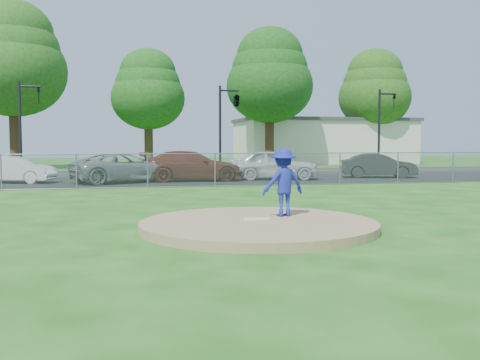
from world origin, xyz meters
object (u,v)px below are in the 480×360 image
at_px(parked_car_darkred, 192,166).
at_px(pitcher, 283,182).
at_px(traffic_signal_right, 382,122).
at_px(parked_car_gray, 125,168).
at_px(parked_car_pearl, 274,164).
at_px(parked_car_charcoal, 378,165).
at_px(tree_left, 13,58).
at_px(tree_right, 270,75).
at_px(tree_far_right, 375,88).
at_px(traffic_cone, 32,176).
at_px(traffic_signal_left, 24,119).
at_px(traffic_signal_center, 235,102).
at_px(commercial_building, 322,141).
at_px(parked_car_white, 15,170).
at_px(tree_center, 148,89).

bearing_deg(parked_car_darkred, pitcher, -178.50).
distance_m(traffic_signal_right, parked_car_gray, 18.64).
relative_size(parked_car_pearl, parked_car_charcoal, 1.15).
relative_size(tree_left, parked_car_darkred, 2.36).
bearing_deg(parked_car_pearl, tree_right, -3.38).
bearing_deg(tree_far_right, parked_car_gray, -139.51).
relative_size(tree_far_right, parked_car_charcoal, 2.59).
bearing_deg(pitcher, parked_car_darkred, -99.76).
relative_size(traffic_cone, parked_car_darkred, 0.15).
relative_size(traffic_cone, parked_car_gray, 0.15).
bearing_deg(traffic_signal_right, tree_left, 160.37).
height_order(tree_far_right, traffic_signal_left, tree_far_right).
xyz_separation_m(tree_far_right, parked_car_gray, (-22.99, -19.63, -6.33)).
bearing_deg(traffic_signal_right, parked_car_pearl, -146.82).
height_order(traffic_signal_center, traffic_signal_right, same).
bearing_deg(traffic_signal_center, tree_right, 63.29).
height_order(commercial_building, pitcher, commercial_building).
distance_m(pitcher, parked_car_darkred, 15.06).
bearing_deg(pitcher, commercial_building, -123.43).
bearing_deg(parked_car_darkred, parked_car_pearl, -88.47).
bearing_deg(commercial_building, tree_far_right, -36.87).
xyz_separation_m(tree_left, traffic_signal_center, (14.97, -9.00, -3.63)).
bearing_deg(parked_car_charcoal, parked_car_pearl, 109.79).
bearing_deg(parked_car_charcoal, tree_right, 24.16).
xyz_separation_m(parked_car_gray, parked_car_charcoal, (14.07, 0.82, -0.04)).
bearing_deg(parked_car_darkred, commercial_building, -35.02).
height_order(traffic_signal_right, parked_car_pearl, traffic_signal_right).
xyz_separation_m(traffic_signal_center, parked_car_gray, (-6.96, -6.63, -3.88)).
xyz_separation_m(traffic_signal_left, parked_car_pearl, (13.59, -6.15, -2.54)).
height_order(traffic_cone, parked_car_white, parked_car_white).
xyz_separation_m(tree_right, parked_car_white, (-17.26, -15.82, -7.00)).
xyz_separation_m(tree_center, parked_car_darkred, (1.40, -18.27, -5.69)).
bearing_deg(commercial_building, traffic_cone, -135.89).
distance_m(tree_left, parked_car_gray, 19.10).
xyz_separation_m(tree_left, tree_far_right, (31.00, 4.00, -1.18)).
relative_size(tree_right, parked_car_pearl, 2.45).
relative_size(tree_left, tree_center, 1.27).
relative_size(traffic_signal_center, parked_car_pearl, 1.18).
height_order(traffic_signal_left, traffic_cone, traffic_signal_left).
distance_m(traffic_signal_left, parked_car_pearl, 15.14).
bearing_deg(traffic_signal_center, traffic_signal_left, 180.00).
xyz_separation_m(commercial_building, tree_left, (-27.00, -7.00, 6.08)).
xyz_separation_m(traffic_signal_right, parked_car_pearl, (-9.41, -6.15, -2.54)).
relative_size(tree_far_right, parked_car_white, 2.75).
xyz_separation_m(tree_far_right, traffic_signal_center, (-16.03, -13.00, -2.45)).
height_order(traffic_signal_left, traffic_signal_center, same).
xyz_separation_m(traffic_signal_center, parked_car_darkred, (-3.57, -6.27, -3.83)).
xyz_separation_m(commercial_building, parked_car_charcoal, (-4.92, -21.81, -1.47)).
bearing_deg(pitcher, tree_center, -98.19).
xyz_separation_m(tree_left, traffic_cone, (3.68, -15.61, -7.84)).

